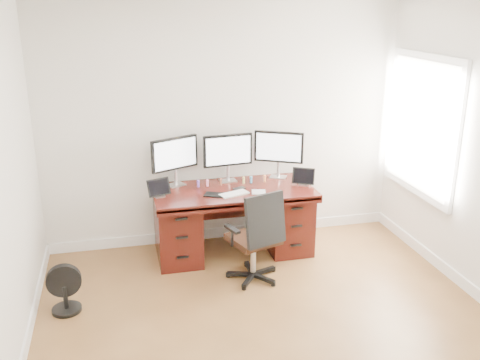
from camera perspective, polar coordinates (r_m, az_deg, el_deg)
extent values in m
plane|color=brown|center=(4.48, 4.68, -17.76)|extent=(4.50, 4.50, 0.00)
cube|color=silver|center=(5.93, -1.69, 5.93)|extent=(4.00, 0.10, 2.70)
cube|color=white|center=(5.97, 18.82, 5.51)|extent=(0.04, 1.30, 1.50)
cube|color=white|center=(5.96, 18.65, 5.50)|extent=(0.01, 1.15, 1.35)
cube|color=#3E110C|center=(5.68, -0.70, -1.21)|extent=(1.70, 0.80, 0.05)
cube|color=#3E110C|center=(5.76, -6.66, -5.09)|extent=(0.45, 0.70, 0.70)
cube|color=#3E110C|center=(6.00, 4.91, -4.02)|extent=(0.45, 0.70, 0.70)
cube|color=black|center=(6.04, -1.32, -2.27)|extent=(0.74, 0.03, 0.40)
cylinder|color=black|center=(5.46, 1.40, -10.06)|extent=(0.64, 0.64, 0.07)
cylinder|color=silver|center=(5.35, 1.42, -8.03)|extent=(0.05, 0.05, 0.36)
cube|color=black|center=(5.28, 1.43, -6.28)|extent=(0.54, 0.53, 0.06)
cube|color=black|center=(5.02, 2.72, -4.28)|extent=(0.41, 0.18, 0.50)
cube|color=black|center=(5.09, -0.84, -5.25)|extent=(0.12, 0.22, 0.03)
cube|color=black|center=(5.34, 3.63, -4.10)|extent=(0.12, 0.22, 0.03)
cylinder|color=black|center=(5.18, -17.98, -12.98)|extent=(0.26, 0.26, 0.03)
cylinder|color=black|center=(5.12, -18.12, -11.78)|extent=(0.04, 0.04, 0.22)
cylinder|color=black|center=(5.05, -18.30, -10.25)|extent=(0.31, 0.08, 0.31)
cube|color=silver|center=(5.84, -6.85, -0.49)|extent=(0.22, 0.20, 0.01)
cylinder|color=silver|center=(5.81, -6.89, 0.30)|extent=(0.04, 0.04, 0.18)
cube|color=black|center=(5.73, -6.99, 2.81)|extent=(0.52, 0.26, 0.35)
cube|color=white|center=(5.71, -6.88, 2.77)|extent=(0.46, 0.21, 0.30)
cube|color=silver|center=(5.92, -1.28, -0.07)|extent=(0.19, 0.16, 0.01)
cylinder|color=silver|center=(5.90, -1.29, 0.71)|extent=(0.04, 0.04, 0.18)
cube|color=black|center=(5.82, -1.31, 3.20)|extent=(0.55, 0.09, 0.35)
cube|color=white|center=(5.80, -1.24, 3.15)|extent=(0.50, 0.05, 0.30)
cube|color=silver|center=(6.06, 4.08, 0.34)|extent=(0.22, 0.21, 0.01)
cylinder|color=silver|center=(6.04, 4.10, 1.11)|extent=(0.04, 0.04, 0.18)
cube|color=black|center=(5.96, 4.16, 3.54)|extent=(0.50, 0.29, 0.35)
cube|color=white|center=(5.95, 4.12, 3.49)|extent=(0.44, 0.24, 0.30)
cube|color=silver|center=(5.52, -8.60, -1.71)|extent=(0.12, 0.11, 0.01)
cube|color=black|center=(5.49, -8.64, -0.79)|extent=(0.25, 0.15, 0.17)
cube|color=silver|center=(5.84, 6.78, -0.48)|extent=(0.13, 0.12, 0.01)
cube|color=black|center=(5.81, 6.81, 0.40)|extent=(0.24, 0.17, 0.17)
cube|color=silver|center=(5.51, -0.65, -1.48)|extent=(0.33, 0.22, 0.01)
cube|color=#B8BBBF|center=(5.58, 2.00, -1.29)|extent=(0.17, 0.17, 0.01)
cube|color=black|center=(5.50, -2.62, -1.58)|extent=(0.27, 0.23, 0.01)
cube|color=black|center=(5.68, -0.11, -0.90)|extent=(0.15, 0.11, 0.01)
cylinder|color=#9A5CE1|center=(5.74, -4.47, -0.50)|extent=(0.03, 0.03, 0.05)
sphere|color=#9A5CE1|center=(5.73, -4.48, -0.14)|extent=(0.03, 0.03, 0.03)
cylinder|color=pink|center=(5.76, -3.50, -0.43)|extent=(0.03, 0.03, 0.05)
sphere|color=pink|center=(5.75, -3.51, -0.07)|extent=(0.03, 0.03, 0.03)
cylinder|color=brown|center=(5.78, -2.07, -0.32)|extent=(0.03, 0.03, 0.05)
sphere|color=brown|center=(5.77, -2.08, 0.04)|extent=(0.03, 0.03, 0.03)
cylinder|color=#D7CF6E|center=(5.84, 0.40, -0.13)|extent=(0.03, 0.03, 0.05)
sphere|color=#D7CF6E|center=(5.83, 0.40, 0.23)|extent=(0.03, 0.03, 0.03)
cylinder|color=#4AA3DF|center=(5.86, 1.19, -0.07)|extent=(0.03, 0.03, 0.05)
sphere|color=#4AA3DF|center=(5.84, 1.19, 0.29)|extent=(0.03, 0.03, 0.03)
cylinder|color=#F69450|center=(5.90, 2.66, 0.05)|extent=(0.03, 0.03, 0.05)
sphere|color=#F69450|center=(5.88, 2.66, 0.40)|extent=(0.03, 0.03, 0.03)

